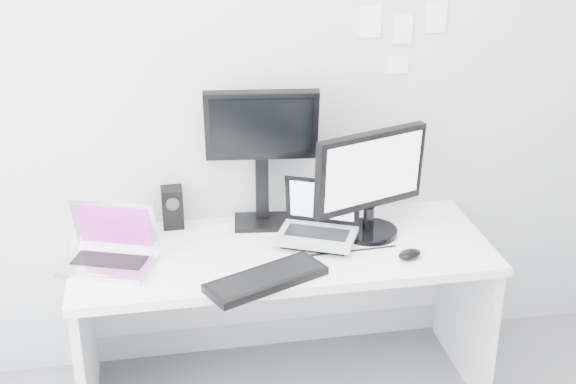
{
  "coord_description": "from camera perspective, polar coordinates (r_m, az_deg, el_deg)",
  "views": [
    {
      "loc": [
        -0.52,
        -1.77,
        2.33
      ],
      "look_at": [
        0.02,
        1.23,
        1.0
      ],
      "focal_mm": 49.84,
      "sensor_mm": 36.0,
      "label": 1
    }
  ],
  "objects": [
    {
      "name": "keyboard",
      "position": [
        3.18,
        -1.57,
        -6.24
      ],
      "size": [
        0.52,
        0.36,
        0.03
      ],
      "primitive_type": "cube",
      "rotation": [
        0.0,
        0.0,
        0.43
      ],
      "color": "black",
      "rests_on": "desk"
    },
    {
      "name": "back_wall",
      "position": [
        3.55,
        -1.4,
        7.54
      ],
      "size": [
        3.6,
        0.0,
        3.6
      ],
      "primitive_type": "plane",
      "rotation": [
        1.57,
        0.0,
        0.0
      ],
      "color": "silver",
      "rests_on": "ground"
    },
    {
      "name": "wall_note_2",
      "position": [
        3.66,
        10.52,
        12.18
      ],
      "size": [
        0.1,
        0.0,
        0.14
      ],
      "primitive_type": "cube",
      "color": "white",
      "rests_on": "back_wall"
    },
    {
      "name": "dell_laptop",
      "position": [
        3.43,
        2.06,
        -1.65
      ],
      "size": [
        0.41,
        0.37,
        0.28
      ],
      "primitive_type": "cube",
      "rotation": [
        0.0,
        0.0,
        -0.44
      ],
      "color": "#B8BBC0",
      "rests_on": "desk"
    },
    {
      "name": "speaker",
      "position": [
        3.64,
        -8.24,
        -1.09
      ],
      "size": [
        0.11,
        0.11,
        0.19
      ],
      "primitive_type": "cube",
      "rotation": [
        0.0,
        0.0,
        -0.2
      ],
      "color": "black",
      "rests_on": "desk"
    },
    {
      "name": "wall_note_0",
      "position": [
        3.57,
        5.89,
        12.0
      ],
      "size": [
        0.1,
        0.0,
        0.14
      ],
      "primitive_type": "cube",
      "color": "white",
      "rests_on": "back_wall"
    },
    {
      "name": "macbook",
      "position": [
        3.32,
        -12.9,
        -3.17
      ],
      "size": [
        0.44,
        0.38,
        0.27
      ],
      "primitive_type": "cube",
      "rotation": [
        0.0,
        0.0,
        -0.35
      ],
      "color": "silver",
      "rests_on": "desk"
    },
    {
      "name": "mouse",
      "position": [
        3.4,
        8.68,
        -4.41
      ],
      "size": [
        0.13,
        0.11,
        0.04
      ],
      "primitive_type": "ellipsoid",
      "rotation": [
        0.0,
        0.0,
        0.43
      ],
      "color": "black",
      "rests_on": "desk"
    },
    {
      "name": "rear_monitor",
      "position": [
        3.53,
        -1.88,
        2.59
      ],
      "size": [
        0.51,
        0.23,
        0.67
      ],
      "primitive_type": "cube",
      "rotation": [
        0.0,
        0.0,
        -0.12
      ],
      "color": "black",
      "rests_on": "desk"
    },
    {
      "name": "samsung_monitor",
      "position": [
        3.49,
        5.98,
        0.67
      ],
      "size": [
        0.6,
        0.42,
        0.5
      ],
      "primitive_type": "cube",
      "rotation": [
        0.0,
        0.0,
        0.35
      ],
      "color": "black",
      "rests_on": "desk"
    },
    {
      "name": "wall_note_3",
      "position": [
        3.65,
        7.74,
        8.95
      ],
      "size": [
        0.11,
        0.0,
        0.08
      ],
      "primitive_type": "cube",
      "color": "white",
      "rests_on": "back_wall"
    },
    {
      "name": "wall_note_1",
      "position": [
        3.62,
        8.19,
        11.41
      ],
      "size": [
        0.09,
        0.0,
        0.13
      ],
      "primitive_type": "cube",
      "color": "white",
      "rests_on": "back_wall"
    },
    {
      "name": "desk",
      "position": [
        3.64,
        -0.37,
        -9.1
      ],
      "size": [
        1.8,
        0.7,
        0.73
      ],
      "primitive_type": "cube",
      "color": "white",
      "rests_on": "ground"
    }
  ]
}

